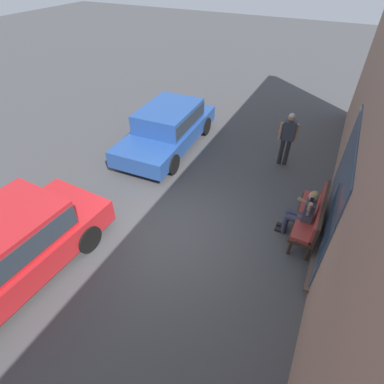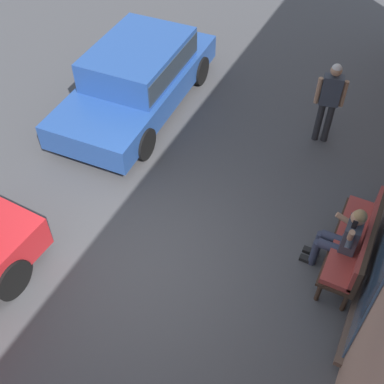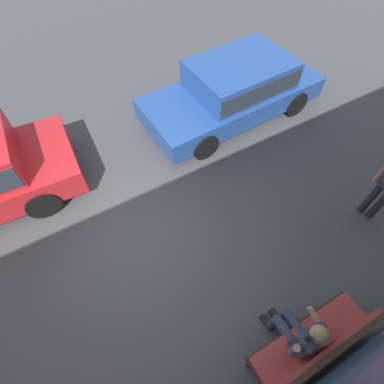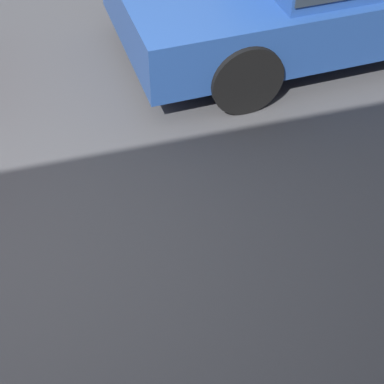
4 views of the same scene
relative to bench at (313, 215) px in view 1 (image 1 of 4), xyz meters
name	(u,v)px [view 1 (image 1 of 4)]	position (x,y,z in m)	size (l,w,h in m)	color
ground_plane	(175,234)	(1.46, -2.90, -0.61)	(60.00, 60.00, 0.00)	#424244
building_facade	(371,179)	(1.45, 0.50, 2.20)	(18.00, 0.51, 5.64)	#93705B
bench	(313,215)	(0.00, 0.00, 0.00)	(1.85, 0.55, 1.04)	#332319
person_on_phone	(303,212)	(0.15, -0.23, 0.12)	(0.73, 0.74, 1.38)	#2D3347
parked_car_near	(168,126)	(-2.15, -5.12, 0.15)	(4.46, 2.08, 1.38)	#23478E
parked_car_mid	(1,251)	(4.03, -5.36, 0.19)	(4.68, 2.11, 1.47)	red
pedestrian_standing	(288,135)	(-2.75, -1.28, 0.41)	(0.28, 0.54, 1.73)	#232326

